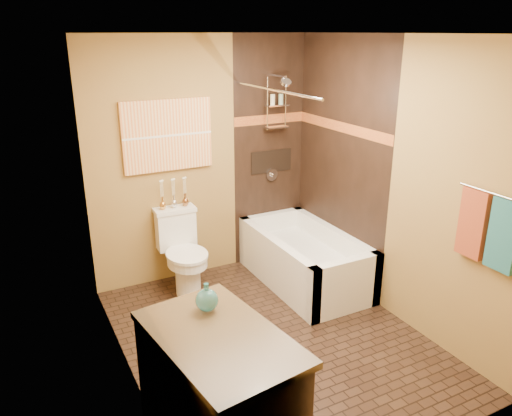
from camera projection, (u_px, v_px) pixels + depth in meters
floor at (272, 338)px, 4.33m from camera, size 3.00×3.00×0.00m
wall_left at (121, 228)px, 3.39m from camera, size 0.02×3.00×2.50m
wall_right at (392, 182)px, 4.43m from camera, size 0.02×3.00×2.50m
wall_back at (203, 160)px, 5.16m from camera, size 2.40×0.02×2.50m
wall_front at (412, 283)px, 2.66m from camera, size 2.40×0.02×2.50m
ceiling at (276, 33)px, 3.49m from camera, size 3.00×3.00×0.00m
alcove_tile_back at (269, 153)px, 5.49m from camera, size 0.85×0.01×2.50m
alcove_tile_right at (340, 163)px, 5.05m from camera, size 0.01×1.50×2.50m
mosaic_band_back at (270, 119)px, 5.36m from camera, size 0.85×0.01×0.10m
mosaic_band_right at (341, 127)px, 4.92m from camera, size 0.01×1.50×0.10m
alcove_niche at (271, 161)px, 5.53m from camera, size 0.50×0.01×0.25m
shower_fixtures at (277, 116)px, 5.27m from camera, size 0.24×0.33×1.16m
curtain_rod at (273, 90)px, 4.45m from camera, size 0.03×1.55×0.03m
towel_bar at (493, 194)px, 3.47m from camera, size 0.02×0.55×0.02m
towel_teal at (504, 236)px, 3.45m from camera, size 0.05×0.22×0.52m
towel_rust at (473, 223)px, 3.67m from camera, size 0.05×0.22×0.52m
sunset_painting at (168, 135)px, 4.88m from camera, size 0.90×0.04×0.70m
vanity_mirror at (165, 248)px, 2.48m from camera, size 0.01×1.00×0.90m
bathtub at (304, 263)px, 5.23m from camera, size 0.80×1.50×0.55m
toilet at (183, 251)px, 5.04m from camera, size 0.42×0.62×0.82m
vanity at (219, 401)px, 2.94m from camera, size 0.76×1.11×0.91m
teal_bottle at (207, 297)px, 3.01m from camera, size 0.17×0.17×0.22m
bud_vases at (174, 193)px, 5.00m from camera, size 0.30×0.06×0.30m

